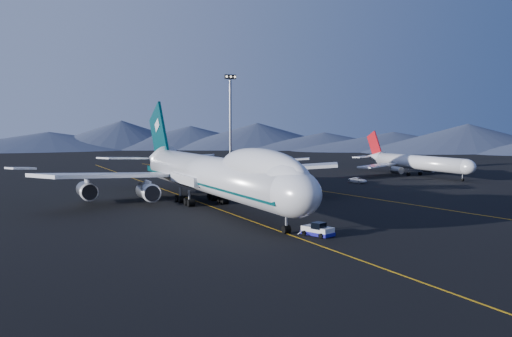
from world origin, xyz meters
name	(u,v)px	position (x,y,z in m)	size (l,w,h in m)	color
ground	(213,207)	(0.00, 0.00, 0.00)	(500.00, 500.00, 0.00)	black
taxiway_line_main	(213,207)	(0.00, 0.00, 0.01)	(0.25, 220.00, 0.01)	#E79F0D
taxiway_line_side	(326,192)	(30.00, 10.00, 0.01)	(0.25, 200.00, 0.01)	#E79F0D
boeing_747	(212,174)	(0.00, 0.03, 5.81)	(59.62, 72.43, 19.37)	silver
pushback_tug	(318,231)	(3.00, -29.50, 0.58)	(3.41, 4.68, 1.84)	silver
second_jet	(416,162)	(72.36, 30.26, 3.70)	(38.00, 42.93, 12.22)	silver
service_van	(358,180)	(46.53, 21.45, 0.67)	(2.21, 4.79, 1.33)	white
floodlight_mast	(230,122)	(35.00, 72.91, 14.99)	(3.65, 2.74, 29.58)	black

